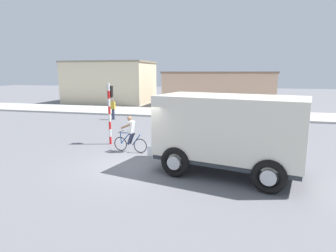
{
  "coord_description": "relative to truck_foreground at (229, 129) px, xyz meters",
  "views": [
    {
      "loc": [
        3.99,
        -10.5,
        3.74
      ],
      "look_at": [
        0.73,
        2.5,
        1.2
      ],
      "focal_mm": 30.5,
      "sensor_mm": 36.0,
      "label": 1
    }
  ],
  "objects": [
    {
      "name": "pedestrian_near_kerb",
      "position": [
        -9.4,
        10.29,
        -0.82
      ],
      "size": [
        0.34,
        0.22,
        1.62
      ],
      "color": "#2D334C",
      "rests_on": "ground"
    },
    {
      "name": "traffic_light_pole",
      "position": [
        -6.17,
        3.03,
        0.4
      ],
      "size": [
        0.24,
        0.43,
        3.2
      ],
      "color": "red",
      "rests_on": "ground"
    },
    {
      "name": "truck_foreground",
      "position": [
        0.0,
        0.0,
        0.0
      ],
      "size": [
        5.83,
        3.69,
        2.9
      ],
      "color": "silver",
      "rests_on": "ground"
    },
    {
      "name": "cyclist",
      "position": [
        -4.6,
        1.82,
        -0.8
      ],
      "size": [
        1.72,
        0.52,
        1.72
      ],
      "color": "black",
      "rests_on": "ground"
    },
    {
      "name": "building_corner_left",
      "position": [
        -15.31,
        22.38,
        0.85
      ],
      "size": [
        10.17,
        6.76,
        5.02
      ],
      "color": "beige",
      "rests_on": "ground"
    },
    {
      "name": "ground_plane",
      "position": [
        -3.66,
        0.01,
        -1.67
      ],
      "size": [
        120.0,
        120.0,
        0.0
      ],
      "primitive_type": "plane",
      "color": "slate"
    },
    {
      "name": "car_red_near",
      "position": [
        -0.04,
        8.6,
        -0.85
      ],
      "size": [
        4.23,
        2.37,
        1.6
      ],
      "color": "#B7B7BC",
      "rests_on": "ground"
    },
    {
      "name": "sidewalk_far",
      "position": [
        -3.66,
        14.82,
        -1.59
      ],
      "size": [
        80.0,
        5.0,
        0.16
      ],
      "primitive_type": "cube",
      "color": "#ADADA8",
      "rests_on": "ground"
    },
    {
      "name": "building_mid_block",
      "position": [
        -1.93,
        21.75,
        0.23
      ],
      "size": [
        11.64,
        6.72,
        3.79
      ],
      "color": "tan",
      "rests_on": "ground"
    }
  ]
}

